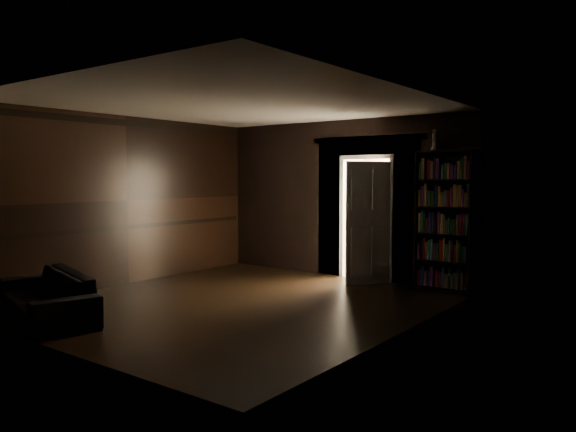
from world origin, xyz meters
TOP-DOWN VIEW (x-y plane):
  - ground at (0.00, 0.00)m, footprint 5.50×5.50m
  - room_walls at (-0.01, 1.07)m, footprint 5.02×5.61m
  - kitchen_alcove at (0.50, 3.87)m, footprint 2.20×1.80m
  - sofa at (-1.38, -2.10)m, footprint 2.17×1.42m
  - bookshelf at (2.00, 2.55)m, footprint 0.95×0.51m
  - refrigerator at (-0.06, 4.11)m, footprint 0.79×0.74m
  - door at (0.76, 2.36)m, footprint 0.46×0.77m
  - figurine at (1.82, 2.52)m, footprint 0.13×0.13m
  - bottles at (-0.13, 4.05)m, footprint 0.67×0.15m

SIDE VIEW (x-z plane):
  - ground at x=0.00m, z-range 0.00..0.00m
  - sofa at x=-1.38m, z-range 0.00..0.77m
  - refrigerator at x=-0.06m, z-range 0.00..1.65m
  - door at x=0.76m, z-range 0.00..2.05m
  - bookshelf at x=2.00m, z-range 0.00..2.20m
  - kitchen_alcove at x=0.50m, z-range -0.09..2.51m
  - room_walls at x=-0.01m, z-range 0.26..3.10m
  - bottles at x=-0.13m, z-range 1.65..1.92m
  - figurine at x=1.82m, z-range 2.20..2.53m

